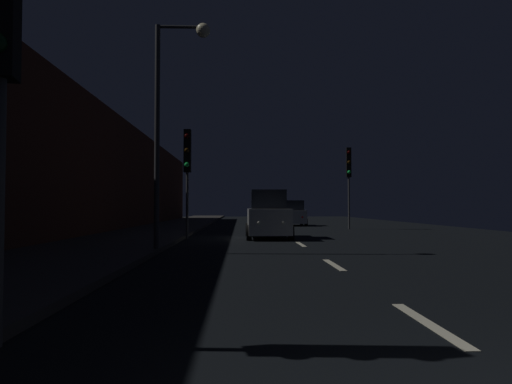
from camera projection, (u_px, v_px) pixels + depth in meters
The scene contains 10 objects.
ground at pixel (280, 231), 27.11m from camera, with size 26.29×84.00×0.02m, color black.
sidewalk_left at pixel (160, 230), 26.89m from camera, with size 4.40×84.00×0.15m, color #33302D.
building_facade_left at pixel (96, 169), 23.41m from camera, with size 0.80×63.00×6.63m, color #472319.
lane_centerline at pixel (292, 239), 20.78m from camera, with size 0.16×30.95×0.01m.
traffic_light_far_right at pixel (349, 169), 29.80m from camera, with size 0.34×0.47×5.22m.
traffic_light_far_left at pixel (187, 159), 20.62m from camera, with size 0.31×0.46×4.86m.
traffic_light_near_left at pixel (1, 20), 4.79m from camera, with size 0.37×0.48×4.63m.
streetlamp_overhead at pixel (172, 100), 14.32m from camera, with size 1.70×0.44×7.11m.
car_approaching_headlights at pixel (268, 216), 21.16m from camera, with size 2.00×4.33×2.18m.
car_distant_taillights at pixel (293, 214), 35.31m from camera, with size 1.75×3.79×1.91m.
Camera 1 is at (-2.27, -2.61, 1.42)m, focal length 32.67 mm.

